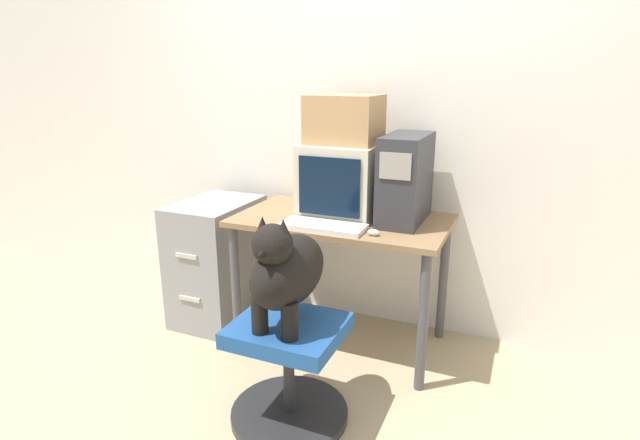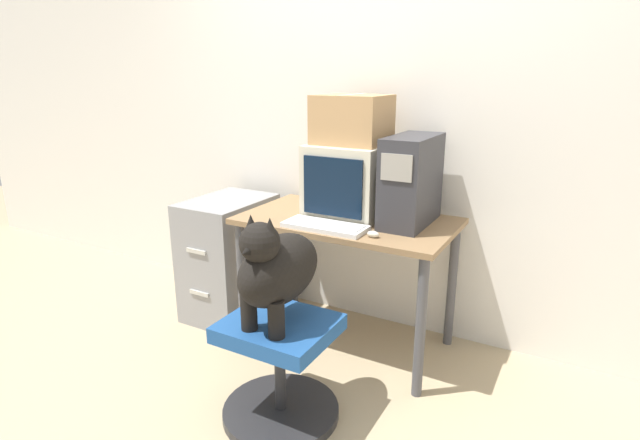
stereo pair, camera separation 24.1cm
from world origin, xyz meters
TOP-DOWN VIEW (x-y plane):
  - ground_plane at (0.00, 0.00)m, footprint 12.00×12.00m
  - wall_back at (0.00, 0.72)m, footprint 8.00×0.05m
  - desk at (0.00, 0.33)m, footprint 1.14×0.65m
  - crt_monitor at (-0.03, 0.42)m, footprint 0.41×0.44m
  - pc_tower at (0.32, 0.40)m, footprint 0.20×0.45m
  - keyboard at (-0.02, 0.11)m, footprint 0.43×0.18m
  - computer_mouse at (0.25, 0.09)m, footprint 0.06×0.04m
  - office_chair at (0.03, -0.40)m, footprint 0.53×0.53m
  - dog at (0.03, -0.40)m, footprint 0.25×0.49m
  - filing_cabinet at (-0.82, 0.31)m, footprint 0.41×0.59m
  - cardboard_box at (-0.03, 0.42)m, footprint 0.37×0.31m

SIDE VIEW (x-z plane):
  - ground_plane at x=0.00m, z-range 0.00..0.00m
  - office_chair at x=0.03m, z-range 0.01..0.48m
  - filing_cabinet at x=-0.82m, z-range 0.00..0.75m
  - desk at x=0.00m, z-range 0.27..1.02m
  - dog at x=0.03m, z-range 0.48..0.97m
  - keyboard at x=-0.02m, z-range 0.75..0.78m
  - computer_mouse at x=0.25m, z-range 0.75..0.78m
  - crt_monitor at x=-0.03m, z-range 0.75..1.14m
  - pc_tower at x=0.32m, z-range 0.75..1.20m
  - cardboard_box at x=-0.03m, z-range 1.14..1.39m
  - wall_back at x=0.00m, z-range 0.00..2.60m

